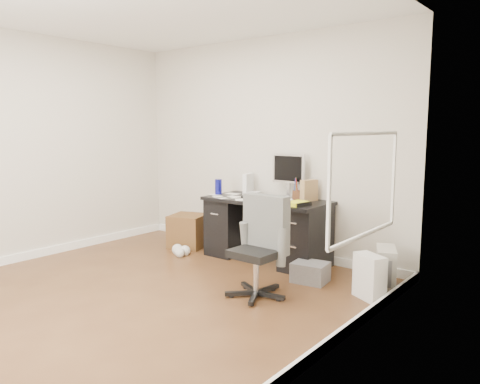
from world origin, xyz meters
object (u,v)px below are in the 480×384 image
object	(u,v)px
keyboard	(261,198)
pc_tower	(386,268)
lcd_monitor	(289,176)
wicker_basket	(188,231)
office_chair	(256,247)
desk	(266,228)

from	to	relation	value
keyboard	pc_tower	world-z (taller)	keyboard
lcd_monitor	wicker_basket	xyz separation A→B (m)	(-1.35, -0.36, -0.80)
lcd_monitor	office_chair	distance (m)	1.47
keyboard	desk	bearing A→B (deg)	54.41
desk	office_chair	world-z (taller)	office_chair
desk	keyboard	distance (m)	0.37
wicker_basket	keyboard	bearing A→B (deg)	3.36
pc_tower	wicker_basket	world-z (taller)	wicker_basket
desk	pc_tower	distance (m)	1.51
office_chair	lcd_monitor	bearing A→B (deg)	111.47
pc_tower	wicker_basket	distance (m)	2.68
lcd_monitor	keyboard	world-z (taller)	lcd_monitor
office_chair	wicker_basket	bearing A→B (deg)	154.38
office_chair	wicker_basket	xyz separation A→B (m)	(-1.82, 0.93, -0.26)
keyboard	wicker_basket	xyz separation A→B (m)	(-1.15, -0.07, -0.54)
lcd_monitor	wicker_basket	size ratio (longest dim) A/B	1.24
pc_tower	wicker_basket	size ratio (longest dim) A/B	0.93
desk	pc_tower	world-z (taller)	desk
desk	keyboard	bearing A→B (deg)	-124.92
wicker_basket	desk	bearing A→B (deg)	6.23
keyboard	wicker_basket	distance (m)	1.27
desk	wicker_basket	size ratio (longest dim) A/B	3.43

